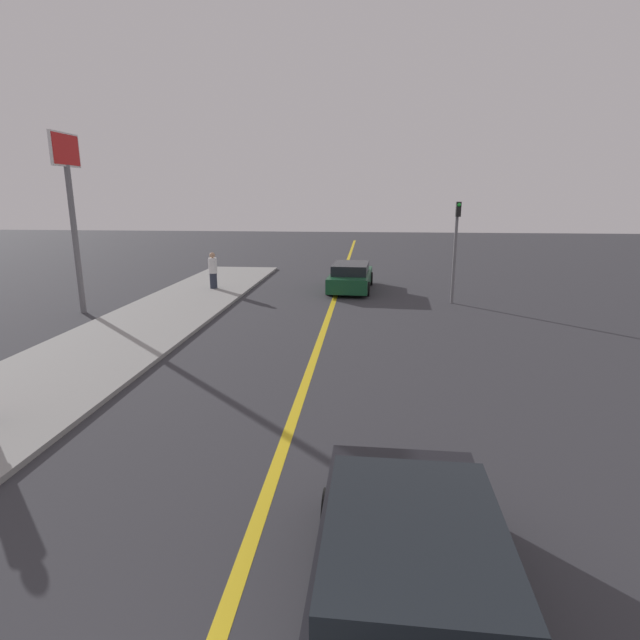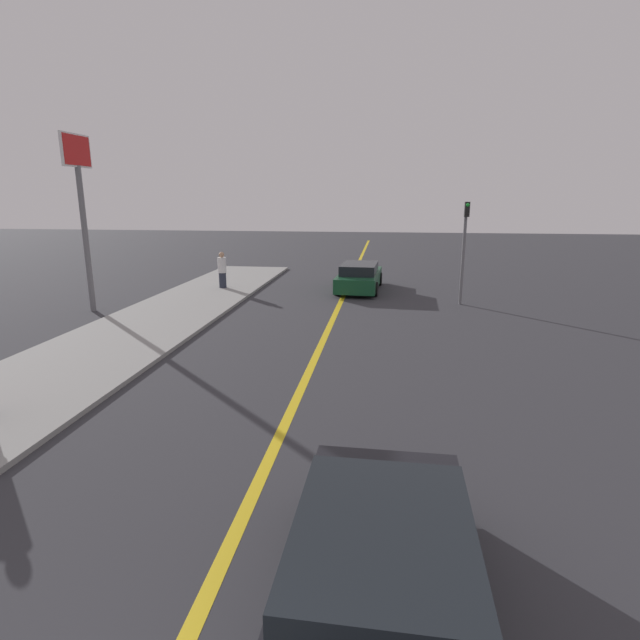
{
  "view_description": "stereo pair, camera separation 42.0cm",
  "coord_description": "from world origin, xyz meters",
  "px_view_note": "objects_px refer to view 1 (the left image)",
  "views": [
    {
      "loc": [
        1.35,
        -0.87,
        4.09
      ],
      "look_at": [
        0.23,
        10.7,
        1.22
      ],
      "focal_mm": 28.0,
      "sensor_mm": 36.0,
      "label": 1
    },
    {
      "loc": [
        1.77,
        -0.82,
        4.09
      ],
      "look_at": [
        0.23,
        10.7,
        1.22
      ],
      "focal_mm": 28.0,
      "sensor_mm": 36.0,
      "label": 2
    }
  ],
  "objects_px": {
    "pedestrian_far_standing": "(213,271)",
    "traffic_light": "(456,242)",
    "car_near_right_lane": "(410,575)",
    "car_ahead_center": "(351,277)",
    "roadside_sign": "(69,186)"
  },
  "relations": [
    {
      "from": "pedestrian_far_standing",
      "to": "traffic_light",
      "type": "xyz_separation_m",
      "value": [
        10.21,
        -1.8,
        1.51
      ]
    },
    {
      "from": "car_near_right_lane",
      "to": "car_ahead_center",
      "type": "height_order",
      "value": "car_near_right_lane"
    },
    {
      "from": "pedestrian_far_standing",
      "to": "roadside_sign",
      "type": "distance_m",
      "value": 6.83
    },
    {
      "from": "pedestrian_far_standing",
      "to": "car_near_right_lane",
      "type": "bearing_deg",
      "value": -67.17
    },
    {
      "from": "car_ahead_center",
      "to": "roadside_sign",
      "type": "bearing_deg",
      "value": -147.01
    },
    {
      "from": "car_near_right_lane",
      "to": "pedestrian_far_standing",
      "type": "height_order",
      "value": "pedestrian_far_standing"
    },
    {
      "from": "traffic_light",
      "to": "car_near_right_lane",
      "type": "bearing_deg",
      "value": -100.37
    },
    {
      "from": "car_near_right_lane",
      "to": "roadside_sign",
      "type": "height_order",
      "value": "roadside_sign"
    },
    {
      "from": "car_ahead_center",
      "to": "roadside_sign",
      "type": "height_order",
      "value": "roadside_sign"
    },
    {
      "from": "car_near_right_lane",
      "to": "traffic_light",
      "type": "bearing_deg",
      "value": 80.55
    },
    {
      "from": "car_near_right_lane",
      "to": "car_ahead_center",
      "type": "distance_m",
      "value": 18.26
    },
    {
      "from": "car_near_right_lane",
      "to": "traffic_light",
      "type": "distance_m",
      "value": 16.01
    },
    {
      "from": "pedestrian_far_standing",
      "to": "traffic_light",
      "type": "bearing_deg",
      "value": -9.98
    },
    {
      "from": "car_ahead_center",
      "to": "pedestrian_far_standing",
      "type": "xyz_separation_m",
      "value": [
        -6.11,
        -0.77,
        0.31
      ]
    },
    {
      "from": "car_near_right_lane",
      "to": "roadside_sign",
      "type": "relative_size",
      "value": 0.65
    }
  ]
}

